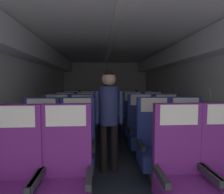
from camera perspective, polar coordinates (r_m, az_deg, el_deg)
name	(u,v)px	position (r m, az deg, el deg)	size (l,w,h in m)	color
ground	(111,147)	(4.09, -0.34, -15.15)	(3.55, 7.58, 0.02)	#2D3342
fuselage_shell	(110,72)	(4.13, -0.56, 7.72)	(3.43, 7.23, 2.21)	silver
seat_a_left_window	(12,181)	(2.05, -28.16, -21.58)	(0.50, 0.48, 1.15)	#38383D
seat_a_left_aisle	(65,178)	(1.93, -14.03, -22.79)	(0.50, 0.48, 1.15)	#38383D
seat_a_right_window	(181,175)	(2.04, 20.36, -21.37)	(0.50, 0.48, 1.15)	#38383D
seat_b_left_window	(41,149)	(2.77, -20.95, -14.49)	(0.50, 0.48, 1.15)	#38383D
seat_b_left_aisle	(77,147)	(2.69, -10.58, -14.80)	(0.50, 0.48, 1.15)	#38383D
seat_b_right_aisle	(187,145)	(2.94, 22.03, -13.38)	(0.50, 0.48, 1.15)	#38383D
seat_b_right_window	(155,145)	(2.78, 12.99, -14.19)	(0.50, 0.48, 1.15)	#38383D
seat_c_left_window	(56,132)	(3.55, -16.61, -10.21)	(0.50, 0.48, 1.15)	#38383D
seat_c_left_aisle	(82,132)	(3.46, -9.05, -10.47)	(0.50, 0.48, 1.15)	#38383D
seat_c_right_aisle	(167,130)	(3.67, 16.46, -9.73)	(0.50, 0.48, 1.15)	#38383D
seat_c_right_window	(141,131)	(3.54, 8.93, -10.12)	(0.50, 0.48, 1.15)	#38383D
seat_d_left_window	(65,122)	(4.34, -14.16, -7.53)	(0.50, 0.48, 1.15)	#38383D
seat_d_left_aisle	(86,122)	(4.28, -8.02, -7.60)	(0.50, 0.48, 1.15)	#38383D
seat_d_right_aisle	(154,121)	(4.44, 12.61, -7.24)	(0.50, 0.48, 1.15)	#38383D
seat_d_right_window	(133,121)	(4.34, 6.51, -7.42)	(0.50, 0.48, 1.15)	#38383D
seat_e_left_window	(71,116)	(5.13, -12.51, -5.68)	(0.50, 0.48, 1.15)	#38383D
seat_e_left_aisle	(88,116)	(5.11, -7.28, -5.66)	(0.50, 0.48, 1.15)	#38383D
seat_e_right_aisle	(145,115)	(5.24, 10.04, -5.44)	(0.50, 0.48, 1.15)	#38383D
seat_e_right_window	(128,115)	(5.13, 5.06, -5.59)	(0.50, 0.48, 1.15)	#38383D
flight_attendant	(109,110)	(2.80, -0.96, -4.05)	(0.43, 0.28, 1.54)	black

